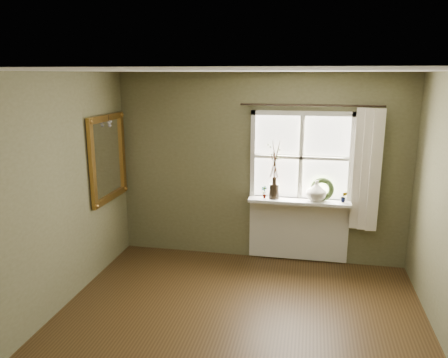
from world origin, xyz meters
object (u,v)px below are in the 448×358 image
wreath (322,192)px  gilt_mirror (108,158)px  cream_vase (316,191)px  dark_jug (274,191)px

wreath → gilt_mirror: 2.89m
wreath → cream_vase: bearing=-157.6°
cream_vase → gilt_mirror: bearing=-170.5°
dark_jug → gilt_mirror: gilt_mirror is taller
cream_vase → gilt_mirror: 2.81m
wreath → gilt_mirror: (-2.81, -0.50, 0.45)m
gilt_mirror → dark_jug: bearing=11.9°
gilt_mirror → cream_vase: bearing=9.5°
cream_vase → gilt_mirror: gilt_mirror is taller
dark_jug → cream_vase: cream_vase is taller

